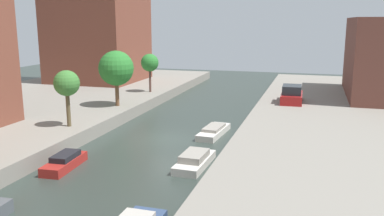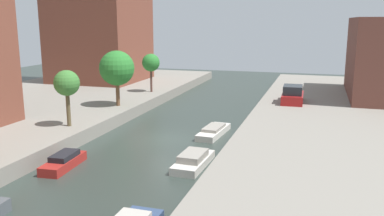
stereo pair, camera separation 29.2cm
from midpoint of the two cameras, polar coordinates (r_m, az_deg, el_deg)
name	(u,v)px [view 1 (the left image)]	position (r m, az deg, el deg)	size (l,w,h in m)	color
ground_plane	(167,139)	(29.60, -3.75, -4.38)	(84.00, 84.00, 0.00)	#2D3833
street_tree_2	(67,84)	(29.96, -17.26, 3.20)	(1.81, 1.81, 3.99)	brown
street_tree_3	(116,68)	(36.33, -10.70, 5.42)	(3.04, 3.04, 4.84)	brown
street_tree_4	(150,63)	(43.17, -6.08, 6.23)	(1.84, 1.84, 4.00)	brown
parked_car	(292,95)	(38.68, 13.46, 1.74)	(1.97, 4.09, 1.61)	maroon
moored_boat_left_2	(65,162)	(25.03, -17.58, -7.17)	(1.46, 3.52, 0.84)	maroon
moored_boat_right_2	(195,160)	(24.19, 0.01, -7.27)	(1.62, 3.96, 0.84)	beige
moored_boat_right_3	(214,131)	(30.68, 2.77, -3.22)	(1.67, 4.47, 0.67)	beige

